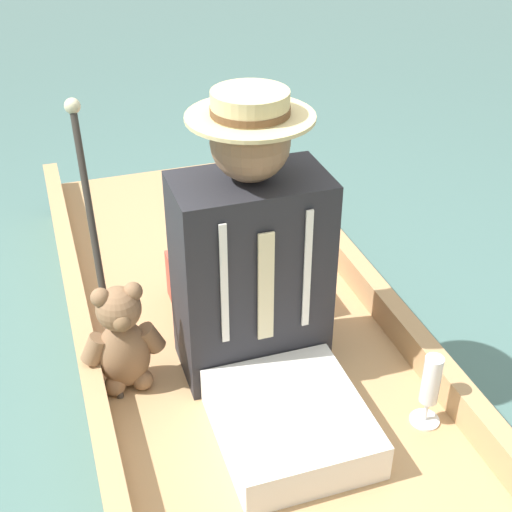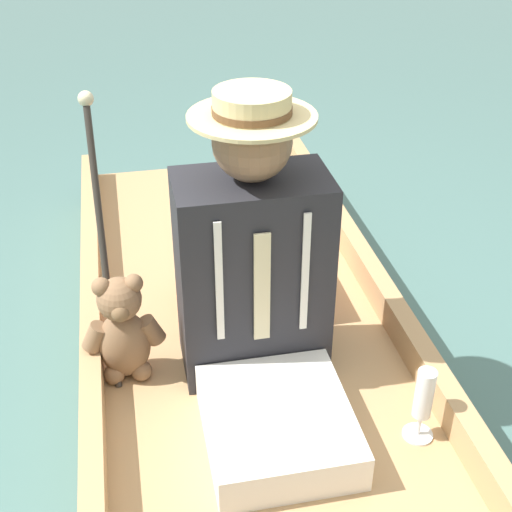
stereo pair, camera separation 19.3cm
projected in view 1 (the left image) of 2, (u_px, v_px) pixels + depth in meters
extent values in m
plane|color=#476B66|center=(251.00, 397.00, 2.26)|extent=(16.00, 16.00, 0.00)
cube|color=tan|center=(251.00, 378.00, 2.22)|extent=(1.01, 2.82, 0.16)
cube|color=tan|center=(393.00, 316.00, 2.28)|extent=(0.06, 2.82, 0.10)
cube|color=tan|center=(92.00, 379.00, 2.02)|extent=(0.06, 2.82, 0.10)
cube|color=#B24738|center=(237.00, 284.00, 2.37)|extent=(0.42, 0.30, 0.17)
cube|color=white|center=(291.00, 422.00, 1.88)|extent=(0.38, 0.42, 0.11)
cube|color=#232328|center=(252.00, 277.00, 2.01)|extent=(0.42, 0.24, 0.61)
cube|color=beige|center=(266.00, 288.00, 1.89)|extent=(0.04, 0.01, 0.34)
cube|color=white|center=(307.00, 270.00, 1.90)|extent=(0.02, 0.01, 0.37)
cube|color=white|center=(224.00, 286.00, 1.84)|extent=(0.02, 0.01, 0.37)
sphere|color=#936B4C|center=(251.00, 142.00, 1.80)|extent=(0.21, 0.21, 0.21)
cylinder|color=#CCB77F|center=(251.00, 117.00, 1.76)|extent=(0.33, 0.33, 0.01)
cylinder|color=#CCB77F|center=(251.00, 103.00, 1.74)|extent=(0.20, 0.20, 0.06)
cylinder|color=brown|center=(251.00, 111.00, 1.75)|extent=(0.20, 0.20, 0.02)
ellipsoid|color=#846042|center=(124.00, 354.00, 2.03)|extent=(0.15, 0.12, 0.22)
sphere|color=#846042|center=(119.00, 309.00, 1.94)|extent=(0.13, 0.13, 0.13)
sphere|color=brown|center=(122.00, 323.00, 1.91)|extent=(0.05, 0.05, 0.05)
sphere|color=#846042|center=(133.00, 292.00, 1.93)|extent=(0.05, 0.05, 0.05)
sphere|color=#846042|center=(100.00, 297.00, 1.91)|extent=(0.05, 0.05, 0.05)
cylinder|color=#846042|center=(151.00, 338.00, 2.03)|extent=(0.08, 0.06, 0.10)
cylinder|color=#846042|center=(95.00, 349.00, 1.99)|extent=(0.08, 0.06, 0.10)
sphere|color=#846042|center=(142.00, 380.00, 2.06)|extent=(0.06, 0.06, 0.06)
sphere|color=#846042|center=(115.00, 385.00, 2.04)|extent=(0.06, 0.06, 0.06)
cylinder|color=silver|center=(424.00, 420.00, 1.96)|extent=(0.08, 0.08, 0.01)
cylinder|color=silver|center=(426.00, 410.00, 1.94)|extent=(0.01, 0.01, 0.07)
cylinder|color=silver|center=(431.00, 380.00, 1.88)|extent=(0.05, 0.05, 0.15)
cylinder|color=#2D2823|center=(97.00, 257.00, 1.96)|extent=(0.02, 0.34, 0.77)
sphere|color=beige|center=(72.00, 106.00, 1.89)|extent=(0.04, 0.04, 0.04)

